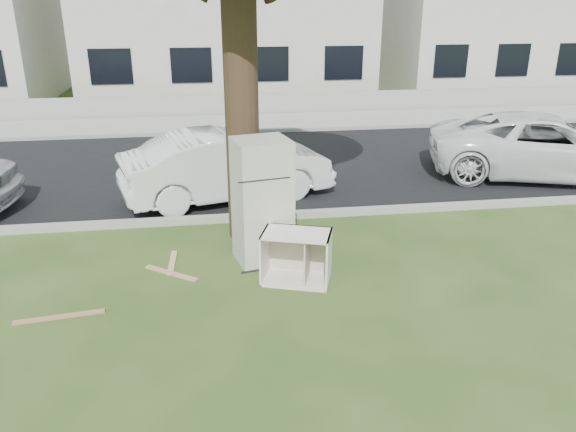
{
  "coord_description": "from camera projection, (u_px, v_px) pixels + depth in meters",
  "views": [
    {
      "loc": [
        -0.97,
        -7.11,
        3.8
      ],
      "look_at": [
        0.17,
        0.6,
        0.77
      ],
      "focal_mm": 35.0,
      "sensor_mm": 36.0,
      "label": 1
    }
  ],
  "objects": [
    {
      "name": "car_right",
      "position": [
        546.0,
        146.0,
        12.58
      ],
      "size": [
        5.54,
        3.76,
        1.41
      ],
      "primitive_type": "imported",
      "rotation": [
        0.0,
        0.0,
        1.26
      ],
      "color": "white",
      "rests_on": "ground"
    },
    {
      "name": "low_wall",
      "position": [
        233.0,
        104.0,
        19.56
      ],
      "size": [
        120.0,
        0.15,
        0.7
      ],
      "primitive_type": "cube",
      "color": "gray",
      "rests_on": "ground"
    },
    {
      "name": "townhouse_right",
      "position": [
        498.0,
        7.0,
        24.59
      ],
      "size": [
        10.2,
        8.16,
        6.84
      ],
      "color": "beige",
      "rests_on": "ground"
    },
    {
      "name": "kerb_far",
      "position": [
        239.0,
        134.0,
        16.87
      ],
      "size": [
        120.0,
        0.18,
        0.12
      ],
      "primitive_type": "cube",
      "color": "gray",
      "rests_on": "ground"
    },
    {
      "name": "fridge",
      "position": [
        262.0,
        202.0,
        8.4
      ],
      "size": [
        0.92,
        0.87,
        1.91
      ],
      "primitive_type": "cube",
      "rotation": [
        0.0,
        0.0,
        0.2
      ],
      "color": "#B7B3A5",
      "rests_on": "ground"
    },
    {
      "name": "townhouse_center",
      "position": [
        223.0,
        0.0,
        22.85
      ],
      "size": [
        11.22,
        8.16,
        7.44
      ],
      "color": "#B6B2A6",
      "rests_on": "ground"
    },
    {
      "name": "sidewalk",
      "position": [
        236.0,
        123.0,
        18.21
      ],
      "size": [
        120.0,
        2.8,
        0.01
      ],
      "primitive_type": "cube",
      "color": "gray",
      "rests_on": "ground"
    },
    {
      "name": "car_center",
      "position": [
        227.0,
        166.0,
        11.17
      ],
      "size": [
        4.41,
        2.49,
        1.37
      ],
      "primitive_type": "imported",
      "rotation": [
        0.0,
        0.0,
        1.83
      ],
      "color": "silver",
      "rests_on": "ground"
    },
    {
      "name": "plank_b",
      "position": [
        171.0,
        273.0,
        8.28
      ],
      "size": [
        0.8,
        0.64,
        0.02
      ],
      "primitive_type": "cube",
      "rotation": [
        0.0,
        0.0,
        -0.65
      ],
      "color": "tan",
      "rests_on": "ground"
    },
    {
      "name": "kerb_near",
      "position": [
        264.0,
        219.0,
        10.32
      ],
      "size": [
        120.0,
        0.18,
        0.12
      ],
      "primitive_type": "cube",
      "color": "gray",
      "rests_on": "ground"
    },
    {
      "name": "ground",
      "position": [
        283.0,
        281.0,
        8.07
      ],
      "size": [
        120.0,
        120.0,
        0.0
      ],
      "primitive_type": "plane",
      "color": "#284518"
    },
    {
      "name": "plank_c",
      "position": [
        172.0,
        262.0,
        8.61
      ],
      "size": [
        0.12,
        0.82,
        0.02
      ],
      "primitive_type": "cube",
      "rotation": [
        0.0,
        0.0,
        1.53
      ],
      "color": "tan",
      "rests_on": "ground"
    },
    {
      "name": "road",
      "position": [
        249.0,
        166.0,
        13.6
      ],
      "size": [
        120.0,
        7.0,
        0.01
      ],
      "primitive_type": "cube",
      "color": "black",
      "rests_on": "ground"
    },
    {
      "name": "plank_a",
      "position": [
        60.0,
        317.0,
        7.15
      ],
      "size": [
        1.11,
        0.23,
        0.02
      ],
      "primitive_type": "cube",
      "rotation": [
        0.0,
        0.0,
        0.13
      ],
      "color": "#A3724F",
      "rests_on": "ground"
    },
    {
      "name": "cabinet",
      "position": [
        296.0,
        257.0,
        7.97
      ],
      "size": [
        1.09,
        0.87,
        0.74
      ],
      "primitive_type": "cube",
      "rotation": [
        0.0,
        0.0,
        -0.33
      ],
      "color": "silver",
      "rests_on": "ground"
    }
  ]
}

